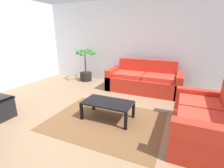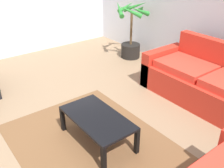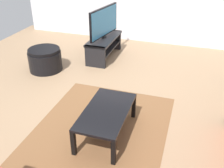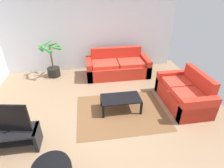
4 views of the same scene
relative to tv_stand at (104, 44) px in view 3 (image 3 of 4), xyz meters
name	(u,v)px [view 3 (image 3 of 4)]	position (x,y,z in m)	size (l,w,h in m)	color
ground_plane	(98,105)	(1.77, 0.53, -0.28)	(6.60, 6.60, 0.00)	#937556
tv_stand	(104,44)	(0.00, 0.00, 0.00)	(1.10, 0.45, 0.43)	black
tv	(104,22)	(0.00, 0.00, 0.47)	(1.01, 0.22, 0.62)	black
coffee_table	(106,113)	(2.35, 0.86, 0.04)	(0.98, 0.53, 0.37)	black
area_rug	(99,132)	(2.35, 0.76, -0.28)	(2.20, 1.70, 0.01)	brown
ottoman	(45,59)	(0.92, -0.86, -0.07)	(0.62, 0.62, 0.42)	black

